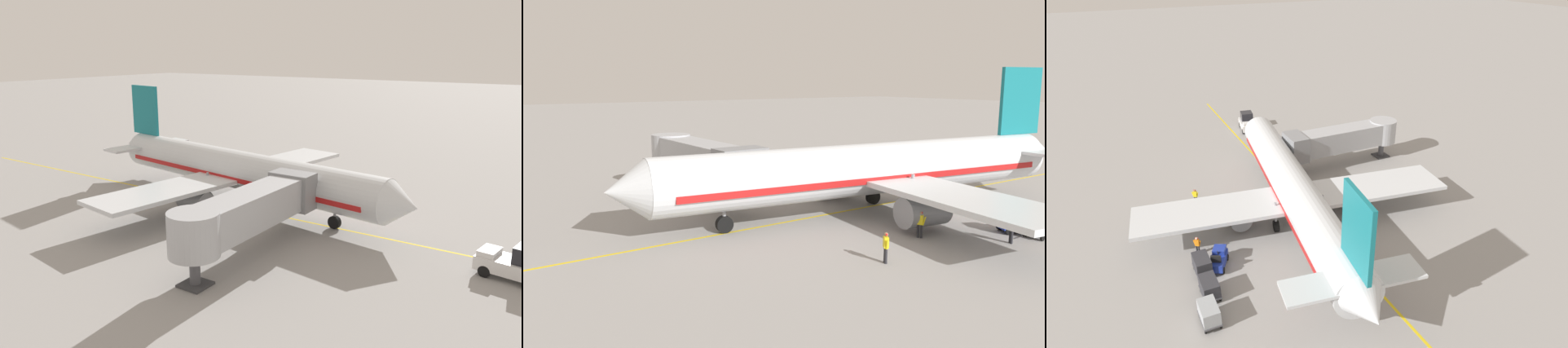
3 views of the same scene
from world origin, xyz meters
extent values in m
plane|color=gray|center=(0.00, 0.00, 0.00)|extent=(400.00, 400.00, 0.00)
cube|color=gold|center=(0.00, 0.00, 0.00)|extent=(0.24, 80.00, 0.01)
cylinder|color=silver|center=(-1.46, -0.19, 3.29)|extent=(8.28, 32.20, 3.70)
cube|color=red|center=(-1.46, -0.19, 2.82)|extent=(7.95, 29.67, 0.44)
cone|color=silver|center=(1.03, 16.83, 3.29)|extent=(3.93, 2.90, 3.63)
cone|color=silver|center=(-3.97, -17.41, 3.58)|extent=(3.52, 3.22, 3.14)
cube|color=black|center=(0.77, 15.04, 3.93)|extent=(2.90, 1.49, 0.60)
cube|color=silver|center=(-1.60, -1.18, 2.64)|extent=(30.44, 9.48, 0.36)
cylinder|color=gray|center=(-6.93, 0.40, 1.39)|extent=(2.44, 3.46, 2.00)
cylinder|color=gray|center=(3.96, -1.19, 1.39)|extent=(2.44, 3.46, 2.00)
cube|color=#14707A|center=(-3.62, -15.04, 7.88)|extent=(0.95, 4.40, 5.50)
cube|color=silver|center=(-3.59, -14.84, 3.84)|extent=(10.27, 4.02, 0.24)
cylinder|color=black|center=(0.16, 10.89, 0.55)|extent=(0.60, 1.15, 1.10)
cylinder|color=gray|center=(0.16, 10.89, 2.10)|extent=(0.24, 0.24, 2.00)
cylinder|color=black|center=(-4.02, -1.84, 0.55)|extent=(0.60, 1.15, 1.10)
cylinder|color=gray|center=(-4.02, -1.84, 2.10)|extent=(0.24, 0.24, 2.00)
cylinder|color=black|center=(0.53, -2.50, 0.55)|extent=(0.60, 1.15, 1.10)
cylinder|color=gray|center=(0.53, -2.50, 2.10)|extent=(0.24, 0.24, 2.00)
cube|color=#A8AAAF|center=(8.30, 8.22, 3.49)|extent=(12.91, 2.80, 2.60)
cube|color=gray|center=(2.64, 8.22, 3.49)|extent=(2.00, 3.50, 2.99)
cylinder|color=#A8AAAF|center=(14.76, 8.22, 3.49)|extent=(3.36, 3.36, 2.86)
cylinder|color=#4C4C51|center=(14.76, 8.22, 1.09)|extent=(0.70, 0.70, 2.19)
cube|color=#38383A|center=(14.76, 8.22, 0.08)|extent=(1.80, 1.80, 0.16)
cube|color=silver|center=(2.37, 24.80, 0.85)|extent=(2.88, 4.70, 0.90)
cube|color=black|center=(2.53, 25.78, 1.85)|extent=(1.93, 2.09, 1.10)
cube|color=silver|center=(2.13, 23.28, 1.48)|extent=(2.02, 1.39, 0.36)
cylinder|color=black|center=(3.07, 23.24, 0.40)|extent=(0.47, 0.85, 0.80)
cylinder|color=black|center=(1.22, 23.54, 0.40)|extent=(0.47, 0.85, 0.80)
cylinder|color=black|center=(3.53, 26.06, 0.40)|extent=(0.47, 0.85, 0.80)
cylinder|color=black|center=(1.68, 26.36, 0.40)|extent=(0.47, 0.85, 0.80)
cube|color=#1E339E|center=(-10.40, -4.65, 0.63)|extent=(2.21, 2.77, 0.70)
cube|color=#1E339E|center=(-10.08, -4.04, 1.20)|extent=(1.39, 1.40, 0.44)
cube|color=black|center=(-10.71, -5.27, 1.30)|extent=(0.82, 0.53, 0.64)
cylinder|color=black|center=(-10.34, -4.54, 1.28)|extent=(0.19, 0.27, 0.54)
cylinder|color=black|center=(-10.48, -3.63, 0.28)|extent=(0.43, 0.59, 0.56)
cylinder|color=black|center=(-9.52, -4.12, 0.28)|extent=(0.43, 0.59, 0.56)
cylinder|color=black|center=(-11.28, -5.19, 0.28)|extent=(0.43, 0.59, 0.56)
cylinder|color=black|center=(-10.32, -5.68, 0.28)|extent=(0.43, 0.59, 0.56)
cube|color=#4C4C51|center=(-11.80, -4.92, 0.42)|extent=(1.30, 2.20, 0.12)
cube|color=#2D2D33|center=(-11.80, -4.92, 1.03)|extent=(1.24, 2.09, 1.10)
cylinder|color=#4C4C51|center=(-11.81, -3.47, 0.41)|extent=(0.07, 0.70, 0.07)
cylinder|color=black|center=(-12.36, -4.09, 0.18)|extent=(0.12, 0.36, 0.36)
cylinder|color=black|center=(-11.25, -4.09, 0.18)|extent=(0.12, 0.36, 0.36)
cylinder|color=black|center=(-12.36, -5.74, 0.18)|extent=(0.12, 0.36, 0.36)
cylinder|color=black|center=(-11.25, -5.74, 0.18)|extent=(0.12, 0.36, 0.36)
cube|color=#4C4C51|center=(-11.97, -7.89, 0.42)|extent=(1.30, 2.20, 0.12)
cube|color=#2D2D33|center=(-11.97, -7.89, 1.03)|extent=(1.24, 2.09, 1.10)
cylinder|color=#4C4C51|center=(-11.97, -6.44, 0.41)|extent=(0.07, 0.70, 0.07)
cylinder|color=black|center=(-12.52, -7.07, 0.18)|extent=(0.12, 0.36, 0.36)
cylinder|color=black|center=(-11.42, -7.06, 0.18)|extent=(0.12, 0.36, 0.36)
cylinder|color=black|center=(-12.52, -8.72, 0.18)|extent=(0.12, 0.36, 0.36)
cylinder|color=black|center=(-11.41, -8.71, 0.18)|extent=(0.12, 0.36, 0.36)
cube|color=#4C4C51|center=(-12.68, -10.52, 0.42)|extent=(1.30, 2.20, 0.12)
cube|color=#999EA3|center=(-12.68, -10.52, 1.03)|extent=(1.24, 2.09, 1.10)
cylinder|color=#4C4C51|center=(-12.68, -9.07, 0.41)|extent=(0.07, 0.70, 0.07)
cylinder|color=black|center=(-13.23, -9.70, 0.18)|extent=(0.12, 0.36, 0.36)
cylinder|color=black|center=(-12.13, -9.69, 0.18)|extent=(0.12, 0.36, 0.36)
cylinder|color=black|center=(-13.23, -11.35, 0.18)|extent=(0.12, 0.36, 0.36)
cylinder|color=black|center=(-12.12, -11.34, 0.18)|extent=(0.12, 0.36, 0.36)
cylinder|color=#232328|center=(-9.79, 6.60, 0.42)|extent=(0.15, 0.15, 0.85)
cylinder|color=#232328|center=(-9.62, 6.50, 0.42)|extent=(0.15, 0.15, 0.85)
cube|color=yellow|center=(-9.71, 6.55, 1.15)|extent=(0.45, 0.40, 0.60)
cylinder|color=yellow|center=(-9.92, 6.68, 1.10)|extent=(0.24, 0.19, 0.57)
cylinder|color=yellow|center=(-9.50, 6.42, 1.10)|extent=(0.24, 0.19, 0.57)
sphere|color=#997051|center=(-9.71, 6.55, 1.58)|extent=(0.22, 0.22, 0.22)
cube|color=red|center=(-9.71, 6.55, 1.60)|extent=(0.27, 0.21, 0.10)
cylinder|color=#232328|center=(-7.59, 1.57, 0.42)|extent=(0.15, 0.15, 0.85)
cylinder|color=#232328|center=(-7.77, 1.48, 0.42)|extent=(0.15, 0.15, 0.85)
cube|color=yellow|center=(-7.68, 1.53, 1.15)|extent=(0.45, 0.39, 0.60)
cylinder|color=yellow|center=(-7.46, 1.64, 1.10)|extent=(0.24, 0.18, 0.57)
cylinder|color=yellow|center=(-7.90, 1.41, 1.10)|extent=(0.24, 0.18, 0.57)
sphere|color=#997051|center=(-7.68, 1.53, 1.58)|extent=(0.22, 0.22, 0.22)
cube|color=red|center=(-7.68, 1.53, 1.60)|extent=(0.27, 0.19, 0.10)
cylinder|color=#232328|center=(-11.61, -2.05, 0.42)|extent=(0.15, 0.15, 0.85)
cylinder|color=#232328|center=(-11.44, -2.16, 0.42)|extent=(0.15, 0.15, 0.85)
cube|color=orange|center=(-11.52, -2.10, 1.15)|extent=(0.45, 0.41, 0.60)
cylinder|color=orange|center=(-11.73, -1.96, 1.10)|extent=(0.23, 0.20, 0.57)
cylinder|color=orange|center=(-11.32, -2.24, 1.10)|extent=(0.23, 0.20, 0.57)
sphere|color=beige|center=(-11.52, -2.10, 1.58)|extent=(0.22, 0.22, 0.22)
cube|color=red|center=(-11.52, -2.10, 1.60)|extent=(0.26, 0.22, 0.10)
camera|label=1|loc=(37.07, 28.26, 14.70)|focal=34.96mm
camera|label=2|loc=(-28.53, 26.18, 9.60)|focal=36.16mm
camera|label=3|loc=(-16.54, -34.35, 23.57)|focal=30.13mm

